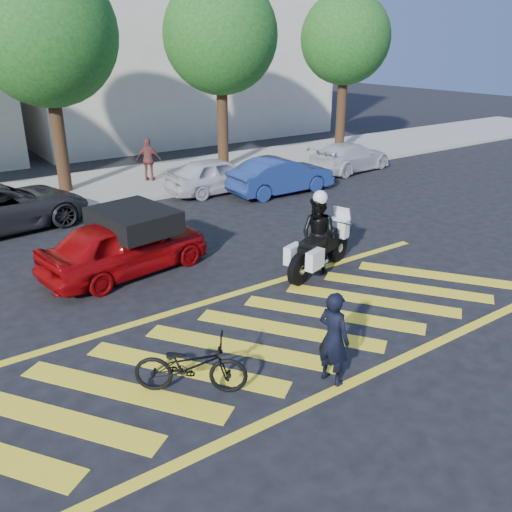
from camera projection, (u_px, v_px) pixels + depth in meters
ground at (268, 338)px, 9.95m from camera, size 90.00×90.00×0.00m
sidewalk at (67, 192)px, 19.03m from camera, size 60.00×5.00×0.15m
crosswalk at (266, 338)px, 9.92m from camera, size 12.33×4.00×0.01m
building_right at (172, 30)px, 28.62m from camera, size 16.00×8.00×11.00m
tree_center at (49, 39)px, 17.27m from camera, size 4.60×4.60×7.56m
tree_right at (223, 40)px, 20.74m from camera, size 4.40×4.40×7.41m
tree_far_right at (346, 42)px, 24.24m from camera, size 4.00×4.00×7.10m
officer_bike at (334, 338)px, 8.42m from camera, size 0.46×0.62×1.57m
bicycle at (191, 365)px, 8.30m from camera, size 1.77×1.55×0.92m
police_motorcycle at (319, 249)px, 12.50m from camera, size 2.38×1.18×1.08m
officer_moto at (319, 236)px, 12.37m from camera, size 0.93×1.06×1.83m
red_convertible at (125, 246)px, 12.47m from camera, size 4.17×2.21×1.35m
parked_mid_left at (0, 207)px, 15.28m from camera, size 5.10×2.83×1.35m
parked_mid_right at (217, 175)px, 19.09m from camera, size 3.67×1.49×1.25m
parked_right at (281, 176)px, 18.97m from camera, size 3.88×1.42×1.27m
parked_far_right at (350, 157)px, 22.20m from camera, size 4.19×2.16×1.16m
pedestrian_right at (149, 160)px, 20.03m from camera, size 0.96×0.85×1.55m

